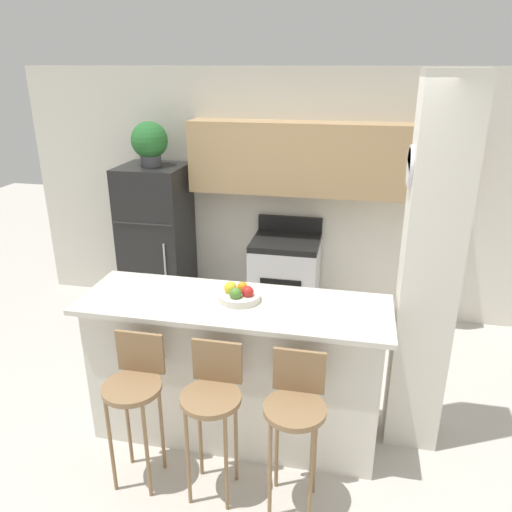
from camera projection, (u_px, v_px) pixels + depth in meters
name	position (u px, v px, depth m)	size (l,w,h in m)	color
ground_plane	(236.00, 431.00, 3.74)	(14.00, 14.00, 0.00)	beige
wall_back	(297.00, 181.00, 5.08)	(5.60, 0.38, 2.55)	silver
pillar_right	(428.00, 275.00, 3.25)	(0.38, 0.32, 2.55)	silver
counter_bar	(235.00, 369.00, 3.54)	(2.11, 0.68, 1.07)	silver
refrigerator	(157.00, 241.00, 5.31)	(0.66, 0.66, 1.61)	black
stove_range	(285.00, 280.00, 5.19)	(0.68, 0.62, 1.07)	silver
bar_stool_left	(135.00, 388.00, 3.10)	(0.37, 0.37, 1.01)	olive
bar_stool_mid	(213.00, 399.00, 3.00)	(0.37, 0.37, 1.01)	olive
bar_stool_right	(296.00, 410.00, 2.91)	(0.37, 0.37, 1.01)	olive
potted_plant_on_fridge	(150.00, 142.00, 4.94)	(0.36, 0.36, 0.44)	#4C4C51
fruit_bowl	(239.00, 295.00, 3.36)	(0.29, 0.29, 0.12)	silver
trash_bin	(202.00, 306.00, 5.23)	(0.28, 0.28, 0.38)	black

